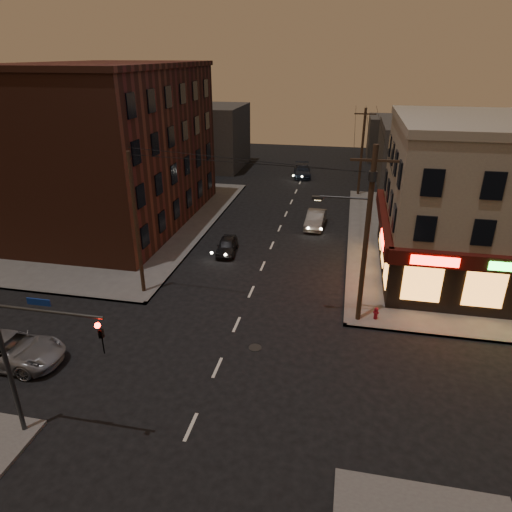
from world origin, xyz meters
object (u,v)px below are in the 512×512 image
(sedan_near, at_px, (227,246))
(sedan_far, at_px, (302,171))
(sedan_mid, at_px, (316,219))
(suv_cross, at_px, (9,349))
(fire_hydrant, at_px, (376,313))

(sedan_near, relative_size, sedan_far, 0.72)
(sedan_near, distance_m, sedan_mid, 9.53)
(sedan_near, bearing_deg, sedan_mid, 42.60)
(suv_cross, xyz_separation_m, sedan_mid, (13.32, 22.65, -0.04))
(sedan_near, bearing_deg, sedan_far, 76.43)
(suv_cross, relative_size, sedan_mid, 1.26)
(suv_cross, xyz_separation_m, sedan_far, (10.18, 40.48, -0.04))
(sedan_near, relative_size, fire_hydrant, 4.83)
(sedan_mid, xyz_separation_m, fire_hydrant, (4.74, -15.02, -0.17))
(suv_cross, xyz_separation_m, sedan_near, (7.08, 15.45, -0.16))
(sedan_near, height_order, sedan_mid, sedan_mid)
(suv_cross, relative_size, sedan_near, 1.55)
(sedan_mid, height_order, sedan_far, same)
(sedan_far, bearing_deg, suv_cross, -111.64)
(sedan_far, height_order, fire_hydrant, sedan_far)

